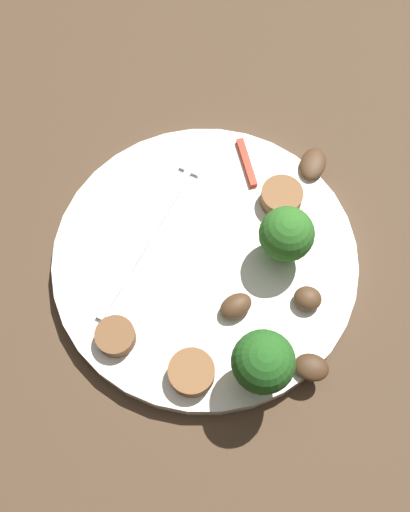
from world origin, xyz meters
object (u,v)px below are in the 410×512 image
Objects in this scene: broccoli_floret_1 at (286,235)px; mushroom_1 at (308,298)px; sausage_slice_2 at (197,373)px; mushroom_0 at (311,367)px; plate at (205,260)px; fork at (165,210)px; sausage_slice_0 at (281,197)px; mushroom_3 at (236,306)px; sausage_slice_1 at (116,336)px; pepper_strip_1 at (247,163)px; broccoli_floret_0 at (263,362)px; mushroom_2 at (313,164)px.

mushroom_1 is (-0.04, -0.02, -0.03)m from broccoli_floret_1.
sausage_slice_2 reaches higher than mushroom_0.
plate is 1.42× the size of fork.
sausage_slice_0 is at bearing 11.98° from mushroom_0.
sausage_slice_0 is 1.00× the size of sausage_slice_2.
sausage_slice_2 is 0.10m from mushroom_1.
sausage_slice_0 is at bearing -16.86° from mushroom_3.
mushroom_3 reaches higher than fork.
sausage_slice_1 is (-0.13, 0.12, -0.00)m from sausage_slice_0.
fork is at bearing 129.64° from pepper_strip_1.
broccoli_floret_0 is 2.87× the size of mushroom_1.
sausage_slice_1 is 1.16× the size of mushroom_0.
broccoli_floret_1 is at bearing -156.81° from pepper_strip_1.
sausage_slice_1 reaches higher than mushroom_2.
sausage_slice_1 is (0.02, 0.11, -0.03)m from broccoli_floret_0.
mushroom_1 reaches higher than mushroom_0.
mushroom_1 is at bearing -151.72° from broccoli_floret_1.
mushroom_1 is at bearing -72.56° from sausage_slice_1.
mushroom_2 is at bearing -43.68° from fork.
fork is 0.11m from sausage_slice_1.
sausage_slice_1 is 0.15m from mushroom_1.
mushroom_0 is at bearing -112.67° from fork.
mushroom_0 is (-0.14, -0.03, -0.00)m from sausage_slice_0.
mushroom_3 reaches higher than mushroom_2.
mushroom_0 is (-0.08, -0.09, 0.01)m from plate.
mushroom_1 reaches higher than mushroom_2.
mushroom_3 is at bearing 23.36° from broccoli_floret_0.
sausage_slice_0 reaches higher than fork.
mushroom_3 is at bearing 55.31° from mushroom_0.
plate is at bearing 69.88° from mushroom_1.
sausage_slice_0 is 1.15× the size of sausage_slice_1.
broccoli_floret_1 is 0.05m from sausage_slice_0.
sausage_slice_1 is 0.63× the size of pepper_strip_1.
mushroom_3 is at bearing 163.14° from sausage_slice_0.
broccoli_floret_0 is 1.31× the size of pepper_strip_1.
mushroom_1 is at bearing -77.82° from mushroom_3.
mushroom_1 is (-0.09, -0.02, -0.00)m from sausage_slice_0.
mushroom_2 is at bearing -41.81° from plate.
mushroom_1 reaches higher than sausage_slice_1.
sausage_slice_0 reaches higher than plate.
fork is 0.10m from mushroom_3.
sausage_slice_0 is 1.33× the size of mushroom_0.
broccoli_floret_0 reaches higher than mushroom_0.
mushroom_0 is (-0.12, -0.12, 0.00)m from fork.
plate is 11.39× the size of mushroom_1.
plate is at bearing 2.30° from sausage_slice_2.
fork is at bearing 34.03° from broccoli_floret_0.
mushroom_3 reaches higher than pepper_strip_1.
mushroom_3 is (0.05, -0.02, -0.00)m from sausage_slice_2.
mushroom_2 is (0.06, -0.12, 0.00)m from fork.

